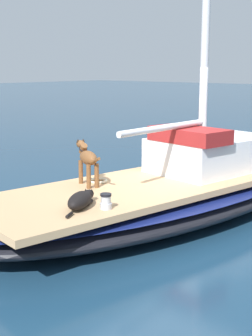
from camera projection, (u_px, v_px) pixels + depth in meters
name	position (u px, v px, depth m)	size (l,w,h in m)	color
ground_plane	(165.00, 217.00, 8.21)	(120.00, 120.00, 0.00)	navy
sailboat_main	(165.00, 198.00, 8.14)	(3.55, 7.53, 0.66)	black
cabin_house	(210.00, 152.00, 8.70)	(1.71, 2.40, 0.84)	silver
dog_black	(81.00, 200.00, 6.42)	(0.52, 0.89, 0.22)	black
dog_brown	(87.00, 159.00, 7.60)	(0.89, 0.46, 0.70)	brown
deck_winch	(106.00, 202.00, 6.36)	(0.16, 0.16, 0.21)	#B7B7BC
coiled_rope	(98.00, 181.00, 7.86)	(0.32, 0.32, 0.04)	beige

